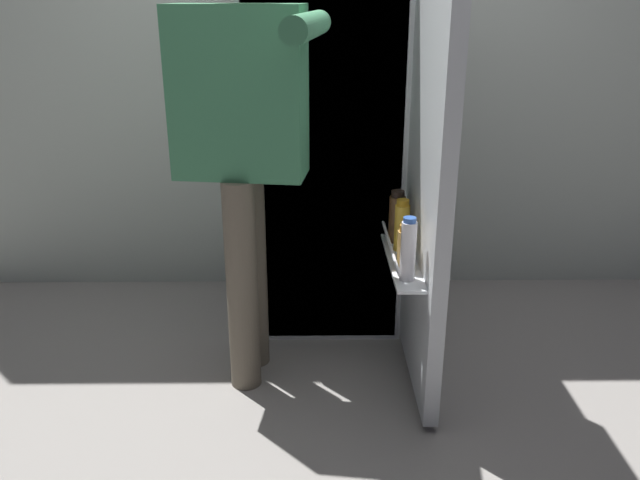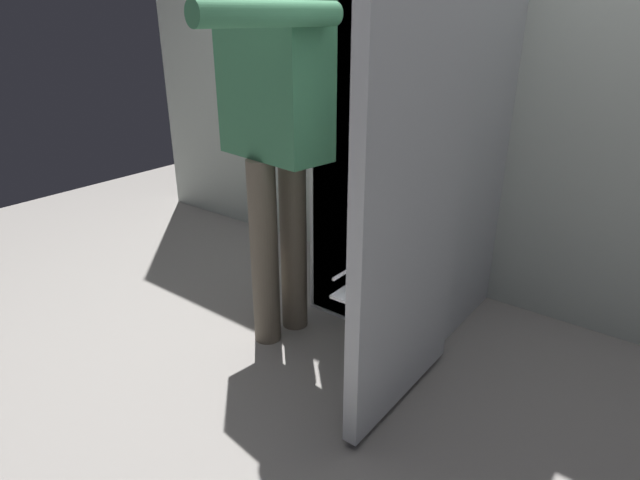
# 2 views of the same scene
# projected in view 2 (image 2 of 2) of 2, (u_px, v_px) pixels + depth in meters

# --- Properties ---
(ground_plane) EXTENTS (6.31, 6.31, 0.00)m
(ground_plane) POSITION_uv_depth(u_px,v_px,m) (335.00, 353.00, 2.32)
(ground_plane) COLOR gray
(kitchen_wall) EXTENTS (4.40, 0.10, 2.60)m
(kitchen_wall) POSITION_uv_depth(u_px,v_px,m) (455.00, 31.00, 2.49)
(kitchen_wall) COLOR beige
(kitchen_wall) RESTS_ON ground_plane
(refrigerator) EXTENTS (0.73, 1.31, 1.72)m
(refrigerator) POSITION_uv_depth(u_px,v_px,m) (411.00, 140.00, 2.34)
(refrigerator) COLOR silver
(refrigerator) RESTS_ON ground_plane
(person) EXTENTS (0.57, 0.82, 1.68)m
(person) POSITION_uv_depth(u_px,v_px,m) (276.00, 112.00, 2.07)
(person) COLOR #665B4C
(person) RESTS_ON ground_plane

